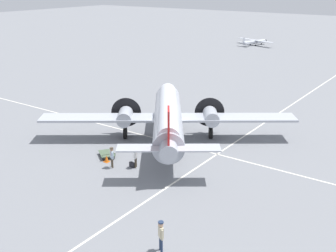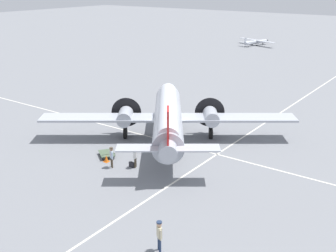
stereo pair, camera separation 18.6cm
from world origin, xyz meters
TOP-DOWN VIEW (x-y plane):
  - ground_plane at (0.00, 0.00)m, footprint 300.00×300.00m
  - apron_line_eastwest at (0.00, -0.22)m, footprint 120.00×0.16m
  - apron_line_northsouth at (-4.91, 0.00)m, footprint 0.16×120.00m
  - airliner_main at (0.23, -0.33)m, footprint 20.16×17.34m
  - crew_foreground at (-8.90, 13.27)m, footprint 0.52×0.43m
  - passenger_boarding at (-0.97, 5.75)m, footprint 0.33×0.54m
  - ramp_agent at (0.52, 6.81)m, footprint 0.49×0.38m
  - suitcase_near_door at (-0.73, 5.92)m, footprint 0.46×0.14m
  - baggage_cart at (2.30, 5.52)m, footprint 2.03×1.90m
  - light_aircraft_distant at (18.00, -58.82)m, footprint 9.58×7.36m
  - traffic_cone at (1.61, 6.29)m, footprint 0.43×0.43m

SIDE VIEW (x-z plane):
  - ground_plane at x=0.00m, z-range 0.00..0.00m
  - apron_line_eastwest at x=0.00m, z-range 0.00..0.01m
  - apron_line_northsouth at x=-4.91m, z-range 0.00..0.01m
  - suitcase_near_door at x=-0.73m, z-range -0.02..0.46m
  - traffic_cone at x=1.61m, z-range -0.02..0.54m
  - baggage_cart at x=2.30m, z-range -0.01..0.55m
  - light_aircraft_distant at x=18.00m, z-range -0.15..1.76m
  - passenger_boarding at x=-0.97m, z-range 0.19..1.88m
  - ramp_agent at x=0.52m, z-range 0.21..1.87m
  - crew_foreground at x=-8.90m, z-range 0.23..2.07m
  - airliner_main at x=0.23m, z-range -0.33..5.22m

